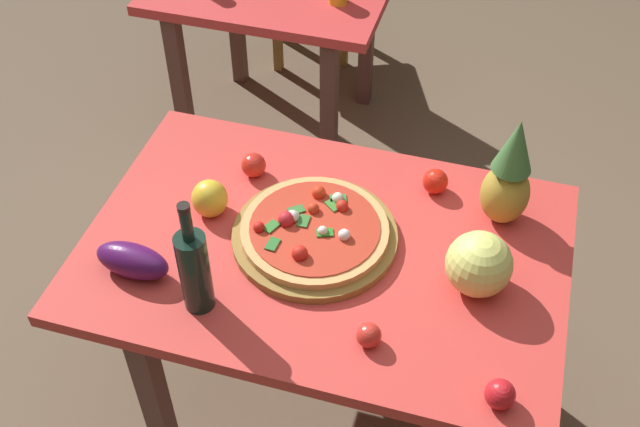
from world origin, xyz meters
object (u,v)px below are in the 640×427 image
(wine_bottle, at_px, (194,269))
(pineapple_left, at_px, (509,177))
(tomato_at_corner, at_px, (435,181))
(pizza_board, at_px, (315,236))
(melon, at_px, (479,264))
(eggplant, at_px, (132,261))
(tomato_beside_pepper, at_px, (369,335))
(pizza, at_px, (314,228))
(bell_pepper, at_px, (210,199))
(background_table, at_px, (276,6))
(tomato_by_bottle, at_px, (254,165))
(display_table, at_px, (325,270))
(tomato_near_board, at_px, (500,394))

(wine_bottle, xyz_separation_m, pineapple_left, (0.68, 0.51, 0.02))
(tomato_at_corner, bearing_deg, pizza_board, -134.64)
(melon, xyz_separation_m, eggplant, (-0.84, -0.20, -0.04))
(pineapple_left, relative_size, tomato_beside_pepper, 5.52)
(pizza_board, distance_m, melon, 0.44)
(wine_bottle, bearing_deg, melon, 20.79)
(pizza, relative_size, bell_pepper, 3.60)
(background_table, bearing_deg, pizza_board, -67.09)
(pizza_board, bearing_deg, wine_bottle, -126.60)
(pizza, xyz_separation_m, wine_bottle, (-0.21, -0.29, 0.09))
(pineapple_left, distance_m, bell_pepper, 0.80)
(pineapple_left, xyz_separation_m, eggplant, (-0.87, -0.46, -0.11))
(eggplant, relative_size, tomato_by_bottle, 2.80)
(pineapple_left, height_order, bell_pepper, pineapple_left)
(melon, distance_m, tomato_by_bottle, 0.72)
(wine_bottle, relative_size, pineapple_left, 1.02)
(wine_bottle, bearing_deg, tomato_beside_pepper, 0.06)
(pizza_board, height_order, wine_bottle, wine_bottle)
(bell_pepper, distance_m, tomato_at_corner, 0.63)
(pineapple_left, bearing_deg, wine_bottle, -143.17)
(pizza, height_order, melon, melon)
(display_table, xyz_separation_m, tomato_by_bottle, (-0.27, 0.22, 0.13))
(tomato_at_corner, xyz_separation_m, tomato_beside_pepper, (-0.06, -0.56, -0.01))
(display_table, bearing_deg, tomato_beside_pepper, -55.53)
(background_table, relative_size, eggplant, 4.63)
(display_table, bearing_deg, eggplant, -153.46)
(wine_bottle, bearing_deg, eggplant, 166.82)
(bell_pepper, distance_m, eggplant, 0.28)
(tomato_by_bottle, bearing_deg, background_table, 105.66)
(display_table, distance_m, tomato_beside_pepper, 0.35)
(display_table, xyz_separation_m, tomato_beside_pepper, (0.18, -0.27, 0.13))
(display_table, distance_m, bell_pepper, 0.37)
(display_table, relative_size, tomato_at_corner, 17.65)
(pizza, distance_m, wine_bottle, 0.36)
(eggplant, bearing_deg, melon, 13.22)
(tomato_by_bottle, bearing_deg, display_table, -38.09)
(pineapple_left, bearing_deg, pizza, -154.79)
(tomato_at_corner, bearing_deg, tomato_beside_pepper, -95.74)
(eggplant, relative_size, tomato_near_board, 2.88)
(tomato_near_board, bearing_deg, pineapple_left, 96.59)
(tomato_beside_pepper, bearing_deg, pineapple_left, 63.90)
(eggplant, distance_m, tomato_near_board, 0.95)
(display_table, height_order, eggplant, eggplant)
(display_table, bearing_deg, melon, -3.34)
(eggplant, bearing_deg, bell_pepper, 67.89)
(background_table, xyz_separation_m, pineapple_left, (1.02, -1.09, 0.28))
(wine_bottle, xyz_separation_m, melon, (0.64, 0.24, -0.04))
(background_table, relative_size, pizza, 2.35)
(tomato_by_bottle, distance_m, tomato_beside_pepper, 0.67)
(display_table, bearing_deg, tomato_at_corner, 50.70)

